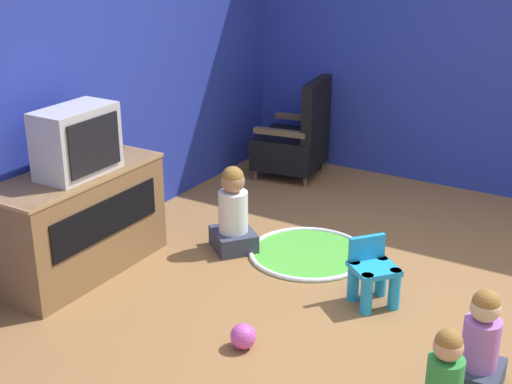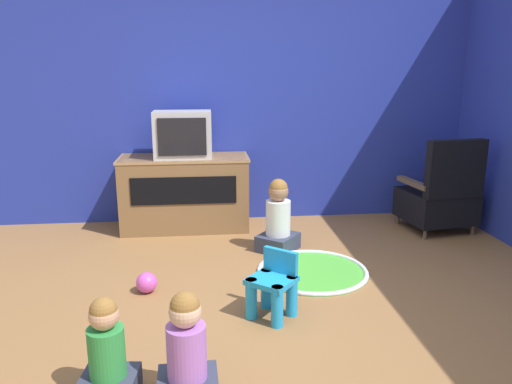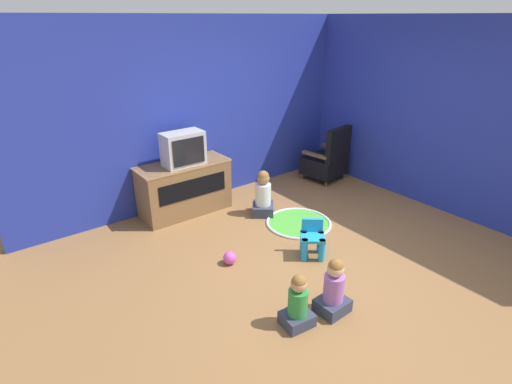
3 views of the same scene
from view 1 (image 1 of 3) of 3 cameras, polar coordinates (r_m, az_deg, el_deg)
ground_plane at (r=4.88m, az=9.57°, el=-8.41°), size 30.00×30.00×0.00m
wall_back at (r=5.41m, az=-14.40°, el=9.38°), size 5.45×0.12×2.67m
tv_cabinet at (r=5.17m, az=-14.02°, el=-2.24°), size 1.30×0.55×0.75m
television at (r=4.92m, az=-14.14°, el=3.96°), size 0.56×0.33×0.46m
black_armchair at (r=6.92m, az=3.18°, el=4.12°), size 0.71×0.69×0.96m
yellow_kid_chair at (r=4.74m, az=9.34°, el=-6.64°), size 0.39×0.38×0.44m
play_mat at (r=5.41m, az=4.20°, el=-4.90°), size 0.91×0.91×0.04m
child_watching_left at (r=5.38m, az=-1.84°, el=-1.77°), size 0.44×0.45×0.67m
child_watching_center at (r=3.76m, az=14.81°, el=-14.63°), size 0.30×0.27×0.55m
child_watching_right at (r=4.06m, az=17.50°, el=-11.66°), size 0.31×0.27×0.59m
toy_ball at (r=4.29m, az=-1.04°, el=-11.46°), size 0.15×0.15×0.15m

